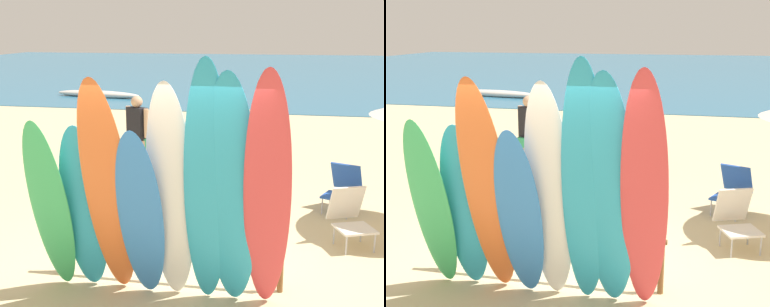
{
  "view_description": "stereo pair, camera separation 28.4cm",
  "coord_description": "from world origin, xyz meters",
  "views": [
    {
      "loc": [
        1.4,
        -5.66,
        3.05
      ],
      "look_at": [
        0.0,
        1.6,
        1.23
      ],
      "focal_mm": 48.56,
      "sensor_mm": 36.0,
      "label": 1
    },
    {
      "loc": [
        1.67,
        -5.6,
        3.05
      ],
      "look_at": [
        0.0,
        1.6,
        1.23
      ],
      "focal_mm": 48.56,
      "sensor_mm": 36.0,
      "label": 2
    }
  ],
  "objects": [
    {
      "name": "surfboard_teal_1",
      "position": [
        -0.86,
        -0.42,
        1.02
      ],
      "size": [
        0.54,
        0.5,
        2.04
      ],
      "primitive_type": "ellipsoid",
      "rotation": [
        0.2,
        0.0,
        0.03
      ],
      "color": "#289EC6",
      "rests_on": "ground"
    },
    {
      "name": "distant_boat",
      "position": [
        -6.97,
        15.9,
        0.14
      ],
      "size": [
        4.06,
        1.21,
        0.32
      ],
      "color": "silver",
      "rests_on": "ground"
    },
    {
      "name": "surfboard_green_0",
      "position": [
        -1.21,
        -0.55,
        1.06
      ],
      "size": [
        0.49,
        0.67,
        2.12
      ],
      "primitive_type": "ellipsoid",
      "rotation": [
        0.27,
        0.0,
        -0.04
      ],
      "color": "#38B266",
      "rests_on": "ground"
    },
    {
      "name": "surfboard_rack",
      "position": [
        0.0,
        0.0,
        0.53
      ],
      "size": [
        2.85,
        0.07,
        0.68
      ],
      "color": "brown",
      "rests_on": "ground"
    },
    {
      "name": "surfboard_blue_3",
      "position": [
        -0.16,
        -0.55,
        1.03
      ],
      "size": [
        0.53,
        0.65,
        2.06
      ],
      "primitive_type": "ellipsoid",
      "rotation": [
        0.27,
        0.0,
        -0.03
      ],
      "color": "#337AD1",
      "rests_on": "ground"
    },
    {
      "name": "beachgoer_midbeach",
      "position": [
        0.59,
        3.54,
        0.95
      ],
      "size": [
        0.47,
        0.47,
        1.64
      ],
      "rotation": [
        0.0,
        0.0,
        5.49
      ],
      "color": "#9E704C",
      "rests_on": "ground"
    },
    {
      "name": "ground",
      "position": [
        0.0,
        14.0,
        0.0
      ],
      "size": [
        60.0,
        60.0,
        0.0
      ],
      "primitive_type": "plane",
      "color": "#D3BC8C"
    },
    {
      "name": "beachgoer_strolling",
      "position": [
        -1.62,
        4.22,
        0.98
      ],
      "size": [
        0.56,
        0.42,
        1.7
      ],
      "rotation": [
        0.0,
        0.0,
        2.58
      ],
      "color": "tan",
      "rests_on": "ground"
    },
    {
      "name": "beach_chair_blue",
      "position": [
        2.32,
        3.02,
        0.43
      ],
      "size": [
        0.74,
        0.86,
        0.8
      ],
      "rotation": [
        0.0,
        0.0,
        -0.41
      ],
      "color": "#B7B7BC",
      "rests_on": "ground"
    },
    {
      "name": "surfboard_white_4",
      "position": [
        0.17,
        -0.5,
        1.27
      ],
      "size": [
        0.52,
        0.6,
        2.54
      ],
      "primitive_type": "ellipsoid",
      "rotation": [
        0.21,
        0.0,
        0.01
      ],
      "color": "white",
      "rests_on": "ground"
    },
    {
      "name": "surfboard_teal_6",
      "position": [
        0.83,
        -0.55,
        1.33
      ],
      "size": [
        0.62,
        0.72,
        2.67
      ],
      "primitive_type": "ellipsoid",
      "rotation": [
        0.23,
        0.0,
        -0.08
      ],
      "color": "#289EC6",
      "rests_on": "ground"
    },
    {
      "name": "beach_chair_striped",
      "position": [
        2.29,
        1.59,
        0.43
      ],
      "size": [
        0.7,
        0.78,
        0.84
      ],
      "rotation": [
        0.0,
        0.0,
        0.37
      ],
      "color": "#B7B7BC",
      "rests_on": "ground"
    },
    {
      "name": "surfboard_red_7",
      "position": [
        1.2,
        -0.62,
        1.36
      ],
      "size": [
        0.49,
        0.84,
        2.71
      ],
      "primitive_type": "ellipsoid",
      "rotation": [
        0.28,
        0.0,
        0.0
      ],
      "color": "#D13D42",
      "rests_on": "ground"
    },
    {
      "name": "surfboard_teal_5",
      "position": [
        0.57,
        -0.56,
        1.4
      ],
      "size": [
        0.55,
        0.73,
        2.79
      ],
      "primitive_type": "ellipsoid",
      "rotation": [
        0.22,
        0.0,
        0.09
      ],
      "color": "#289EC6",
      "rests_on": "ground"
    },
    {
      "name": "surfboard_orange_2",
      "position": [
        -0.51,
        -0.58,
        1.3
      ],
      "size": [
        0.56,
        0.84,
        2.59
      ],
      "primitive_type": "ellipsoid",
      "rotation": [
        0.29,
        0.0,
        -0.03
      ],
      "color": "orange",
      "rests_on": "ground"
    },
    {
      "name": "ocean_water",
      "position": [
        0.0,
        32.77,
        0.01
      ],
      "size": [
        60.0,
        40.0,
        0.02
      ],
      "primitive_type": "cube",
      "color": "teal",
      "rests_on": "ground"
    }
  ]
}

